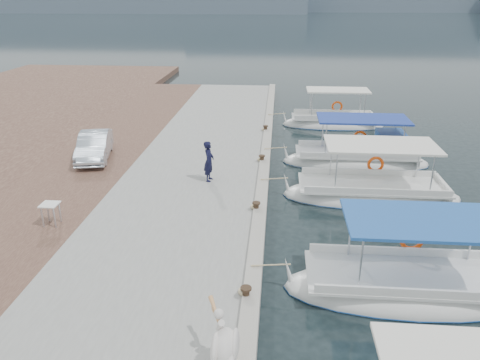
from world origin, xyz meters
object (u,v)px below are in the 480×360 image
at_px(fishing_caique_b, 407,289).
at_px(fishing_caique_c, 371,195).
at_px(fisherman, 209,161).
at_px(parked_car, 94,146).
at_px(pelican, 224,344).
at_px(fishing_caique_d, 358,160).
at_px(fishing_caique_e, 333,124).

relative_size(fishing_caique_b, fishing_caique_c, 0.96).
height_order(fisherman, parked_car, fisherman).
bearing_deg(parked_car, pelican, -71.87).
distance_m(fishing_caique_c, fisherman, 6.52).
relative_size(fishing_caique_b, fisherman, 4.06).
bearing_deg(parked_car, fishing_caique_b, -48.88).
relative_size(fishing_caique_b, parked_car, 1.83).
height_order(fishing_caique_d, fisherman, fishing_caique_d).
xyz_separation_m(fishing_caique_b, fisherman, (-6.26, 6.41, 1.19)).
distance_m(fishing_caique_e, parked_car, 14.24).
bearing_deg(pelican, fisherman, 99.96).
relative_size(fishing_caique_c, pelican, 4.71).
bearing_deg(fishing_caique_c, fisherman, 179.02).
height_order(fishing_caique_c, fishing_caique_d, same).
height_order(fishing_caique_e, pelican, fishing_caique_e).
distance_m(fishing_caique_c, fishing_caique_d, 3.93).
bearing_deg(parked_car, fishing_caique_e, 23.07).
height_order(fishing_caique_b, fishing_caique_d, same).
bearing_deg(fishing_caique_e, parked_car, -144.20).
xyz_separation_m(fishing_caique_c, fishing_caique_e, (-0.42, 10.62, 0.00)).
xyz_separation_m(fishing_caique_e, parked_car, (-11.52, -8.31, 0.97)).
bearing_deg(fishing_caique_b, fisherman, 134.33).
bearing_deg(fishing_caique_d, fishing_caique_b, -91.13).
relative_size(fishing_caique_b, fishing_caique_e, 1.09).
height_order(fishing_caique_c, fishing_caique_e, same).
bearing_deg(fishing_caique_b, parked_car, 143.85).
distance_m(fishing_caique_b, fishing_caique_c, 6.30).
xyz_separation_m(fishing_caique_d, fisherman, (-6.46, -3.82, 1.12)).
bearing_deg(pelican, fishing_caique_b, 38.47).
bearing_deg(parked_car, fisherman, -34.47).
bearing_deg(fishing_caique_d, fishing_caique_c, -90.84).
relative_size(fishing_caique_d, pelican, 4.65).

